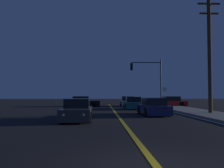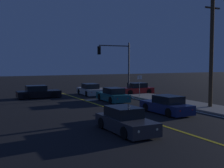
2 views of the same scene
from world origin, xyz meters
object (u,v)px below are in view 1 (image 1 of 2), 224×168
Objects in this scene: car_following_oncoming_black at (83,102)px; car_side_waiting_teal at (133,104)px; street_sign_corner at (165,94)px; car_far_approaching_navy at (153,108)px; traffic_signal_near_right at (150,75)px; car_parked_curb_silver at (127,102)px; utility_pole_right at (210,53)px; car_distant_tail_red at (170,102)px; car_mid_block_charcoal at (77,111)px.

car_following_oncoming_black is 1.03× the size of car_side_waiting_teal.
street_sign_corner is (9.72, -4.67, 1.06)m from car_following_oncoming_black.
car_far_approaching_navy is at bearing 26.21° from car_following_oncoming_black.
traffic_signal_near_right is 3.83m from street_sign_corner.
car_parked_curb_silver is at bearing -36.81° from traffic_signal_near_right.
car_parked_curb_silver is 6.20m from street_sign_corner.
utility_pole_right is at bearing -53.42° from car_side_waiting_teal.
utility_pole_right is at bearing 1.51° from car_far_approaching_navy.
car_side_waiting_teal and car_distant_tail_red have the same top height.
car_distant_tail_red is 5.55m from car_parked_curb_silver.
street_sign_corner is at bearing 19.75° from car_side_waiting_teal.
car_mid_block_charcoal is at bearing 63.39° from traffic_signal_near_right.
car_following_oncoming_black is 5.96m from car_parked_curb_silver.
car_far_approaching_navy is 1.83× the size of street_sign_corner.
car_following_oncoming_black is at bearing 113.79° from car_far_approaching_navy.
car_following_oncoming_black is at bearing 129.81° from utility_pole_right.
utility_pole_right is at bearing -67.07° from car_parked_curb_silver.
car_distant_tail_red is 12.71m from utility_pole_right.
car_distant_tail_red is 4.36m from traffic_signal_near_right.
utility_pole_right reaches higher than street_sign_corner.
car_following_oncoming_black and car_parked_curb_silver have the same top height.
street_sign_corner is at bearing -125.77° from car_mid_block_charcoal.
street_sign_corner reaches higher than car_side_waiting_teal.
traffic_signal_near_right is at bearing -34.86° from car_parked_curb_silver.
car_distant_tail_red is 1.73× the size of street_sign_corner.
street_sign_corner is (3.25, 8.93, 1.06)m from car_far_approaching_navy.
car_following_oncoming_black is 11.37m from car_distant_tail_red.
traffic_signal_near_right reaches higher than car_far_approaching_navy.
car_following_oncoming_black and car_distant_tail_red have the same top height.
car_mid_block_charcoal is 0.96× the size of car_far_approaching_navy.
car_following_oncoming_black is 0.75× the size of traffic_signal_near_right.
car_side_waiting_teal is at bearing 129.32° from car_distant_tail_red.
traffic_signal_near_right is (2.16, 11.73, 3.44)m from car_far_approaching_navy.
utility_pole_right is (11.12, -13.35, 4.37)m from car_following_oncoming_black.
car_mid_block_charcoal is at bearing 3.93° from car_following_oncoming_black.
car_side_waiting_teal is 10.06m from utility_pole_right.
street_sign_corner is (8.77, 12.55, 1.06)m from car_mid_block_charcoal.
utility_pole_right reaches higher than traffic_signal_near_right.
car_parked_curb_silver is at bearing 72.96° from car_distant_tail_red.
traffic_signal_near_right is at bearing 102.20° from utility_pole_right.
street_sign_corner is at bearing 153.72° from car_distant_tail_red.
car_following_oncoming_black is 0.47× the size of utility_pole_right.
car_far_approaching_navy is at bearing -109.97° from street_sign_corner.
car_following_oncoming_black is at bearing 82.07° from car_distant_tail_red.
utility_pole_right is at bearing 178.47° from car_distant_tail_red.
car_side_waiting_teal is 0.98× the size of car_far_approaching_navy.
utility_pole_right reaches higher than car_side_waiting_teal.
car_mid_block_charcoal and car_distant_tail_red have the same top height.
car_following_oncoming_black is 9.49m from traffic_signal_near_right.
car_distant_tail_red and car_far_approaching_navy have the same top height.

